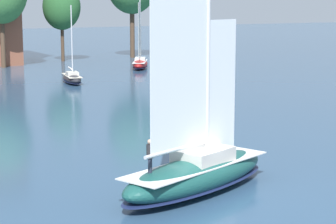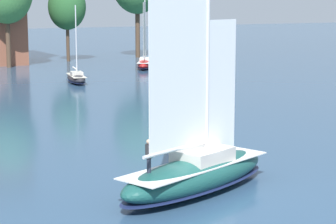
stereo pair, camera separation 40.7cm
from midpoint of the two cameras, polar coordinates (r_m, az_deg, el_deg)
ground_plane at (r=33.40m, az=2.16°, el=-6.94°), size 400.00×400.00×0.00m
tree_shore_right at (r=106.20m, az=-9.36°, el=9.02°), size 5.99×5.99×12.32m
sailboat_main at (r=33.11m, az=2.19°, el=-5.06°), size 10.90×6.47×14.47m
sailboat_moored_near_marina at (r=77.96m, az=-8.51°, el=2.96°), size 3.06×6.82×9.08m
sailboat_moored_far_slip at (r=94.04m, az=-2.57°, el=4.33°), size 5.65×7.51×10.31m
channel_buoy at (r=49.59m, az=0.20°, el=-0.66°), size 0.92×0.92×1.70m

